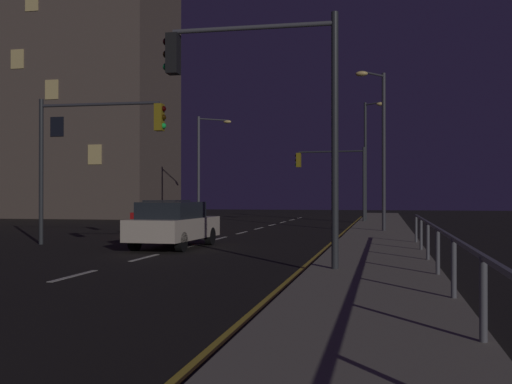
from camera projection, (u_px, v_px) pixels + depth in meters
ground_plane at (193, 245)px, 21.63m from camera, size 112.00×112.00×0.00m
sidewalk_right at (378, 247)px, 20.27m from camera, size 2.94×77.00×0.14m
lane_markings_center at (220, 238)px, 25.05m from camera, size 0.14×50.00×0.01m
lane_edge_line at (338, 238)px, 25.51m from camera, size 0.14×53.00×0.01m
car at (174, 224)px, 20.53m from camera, size 2.01×4.47×1.57m
car_oncoming at (166, 216)px, 29.29m from camera, size 1.91×4.44×1.57m
traffic_light_overhead_east at (332, 169)px, 39.65m from camera, size 4.64×0.59×4.81m
traffic_light_far_right at (95, 140)px, 21.67m from camera, size 4.87×0.39×5.32m
traffic_light_mid_right at (260, 90)px, 13.85m from camera, size 4.14×0.34×5.77m
street_lamp_corner at (380, 136)px, 28.14m from camera, size 1.35×1.57×7.43m
street_lamp_far_end at (368, 151)px, 39.90m from camera, size 1.38×1.06×7.86m
street_lamp_median at (204, 158)px, 41.41m from camera, size 2.06×1.58×7.22m
barrier_fence at (445, 245)px, 11.09m from camera, size 0.09×20.87×0.98m
building_distant at (45, 82)px, 51.37m from camera, size 21.12×9.31×23.07m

